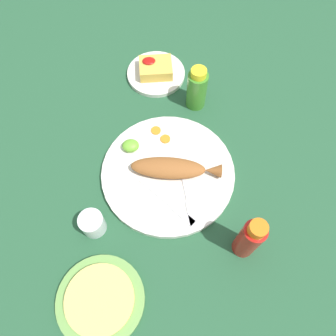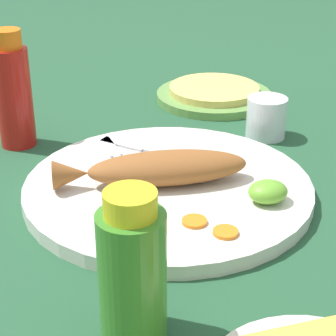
{
  "view_description": "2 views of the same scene",
  "coord_description": "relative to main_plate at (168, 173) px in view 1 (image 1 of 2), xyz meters",
  "views": [
    {
      "loc": [
        0.03,
        0.39,
        0.82
      ],
      "look_at": [
        0.0,
        0.0,
        0.04
      ],
      "focal_mm": 35.0,
      "sensor_mm": 36.0,
      "label": 1
    },
    {
      "loc": [
        -0.2,
        -0.65,
        0.38
      ],
      "look_at": [
        0.0,
        0.0,
        0.04
      ],
      "focal_mm": 65.0,
      "sensor_mm": 36.0,
      "label": 2
    }
  ],
  "objects": [
    {
      "name": "carrot_slice_near",
      "position": [
        0.0,
        -0.1,
        0.01
      ],
      "size": [
        0.03,
        0.03,
        0.0
      ],
      "primitive_type": "cylinder",
      "color": "orange",
      "rests_on": "main_plate"
    },
    {
      "name": "lime_wedge_main",
      "position": [
        0.1,
        -0.08,
        0.02
      ],
      "size": [
        0.05,
        0.04,
        0.03
      ],
      "primitive_type": "ellipsoid",
      "color": "#6BB233",
      "rests_on": "main_plate"
    },
    {
      "name": "hot_sauce_bottle_green",
      "position": [
        -0.1,
        -0.24,
        0.06
      ],
      "size": [
        0.06,
        0.06,
        0.14
      ],
      "color": "#3D8428",
      "rests_on": "ground_plane"
    },
    {
      "name": "salt_cup",
      "position": [
        0.2,
        0.14,
        0.02
      ],
      "size": [
        0.06,
        0.06,
        0.06
      ],
      "color": "silver",
      "rests_on": "ground_plane"
    },
    {
      "name": "main_plate",
      "position": [
        0.0,
        0.0,
        0.0
      ],
      "size": [
        0.37,
        0.37,
        0.02
      ],
      "primitive_type": "cylinder",
      "color": "silver",
      "rests_on": "ground_plane"
    },
    {
      "name": "fries_pile",
      "position": [
        0.01,
        -0.36,
        0.02
      ],
      "size": [
        0.1,
        0.08,
        0.04
      ],
      "color": "gold",
      "rests_on": "side_plate_fries"
    },
    {
      "name": "fried_fish",
      "position": [
        -0.01,
        0.0,
        0.03
      ],
      "size": [
        0.25,
        0.09,
        0.04
      ],
      "rotation": [
        0.0,
        0.0,
        -0.14
      ],
      "color": "#935628",
      "rests_on": "main_plate"
    },
    {
      "name": "hot_sauce_bottle_red",
      "position": [
        -0.17,
        0.22,
        0.07
      ],
      "size": [
        0.05,
        0.05,
        0.17
      ],
      "color": "#B21914",
      "rests_on": "ground_plane"
    },
    {
      "name": "side_plate_fries",
      "position": [
        0.01,
        -0.36,
        -0.0
      ],
      "size": [
        0.19,
        0.19,
        0.01
      ],
      "primitive_type": "cylinder",
      "color": "silver",
      "rests_on": "ground_plane"
    },
    {
      "name": "tortilla_plate",
      "position": [
        0.18,
        0.31,
        -0.0
      ],
      "size": [
        0.21,
        0.21,
        0.01
      ],
      "primitive_type": "cylinder",
      "color": "#6B9E4C",
      "rests_on": "ground_plane"
    },
    {
      "name": "carrot_slice_mid",
      "position": [
        0.03,
        -0.13,
        0.01
      ],
      "size": [
        0.03,
        0.03,
        0.0
      ],
      "primitive_type": "cylinder",
      "color": "orange",
      "rests_on": "main_plate"
    },
    {
      "name": "fork_near",
      "position": [
        -0.05,
        0.08,
        0.01
      ],
      "size": [
        0.03,
        0.19,
        0.0
      ],
      "rotation": [
        0.0,
        0.0,
        7.95
      ],
      "color": "silver",
      "rests_on": "main_plate"
    },
    {
      "name": "ground_plane",
      "position": [
        0.0,
        0.0,
        -0.01
      ],
      "size": [
        4.0,
        4.0,
        0.0
      ],
      "primitive_type": "plane",
      "color": "#235133"
    },
    {
      "name": "tortilla_stack",
      "position": [
        0.18,
        0.31,
        0.01
      ],
      "size": [
        0.16,
        0.16,
        0.01
      ],
      "primitive_type": "cylinder",
      "color": "#E0C666",
      "rests_on": "tortilla_plate"
    },
    {
      "name": "fork_far",
      "position": [
        0.0,
        0.1,
        0.01
      ],
      "size": [
        0.14,
        0.14,
        0.0
      ],
      "rotation": [
        0.0,
        0.0,
        8.63
      ],
      "color": "silver",
      "rests_on": "main_plate"
    }
  ]
}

